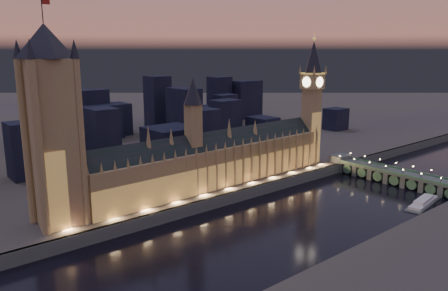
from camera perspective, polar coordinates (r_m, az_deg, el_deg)
ground_plane at (r=276.89m, az=6.58°, el=-9.74°), size 2000.00×2000.00×0.00m
north_bank at (r=727.58m, az=-24.47°, el=3.37°), size 2000.00×960.00×8.00m
embankment_wall at (r=303.27m, az=0.97°, el=-6.86°), size 2000.00×2.50×8.00m
palace_of_westminster at (r=313.87m, az=-1.09°, el=-1.93°), size 202.00×25.50×78.00m
victoria_tower at (r=252.59m, az=-21.62°, el=3.40°), size 31.68×31.68×121.46m
elizabeth_tower at (r=380.45m, az=11.43°, el=6.90°), size 18.00×18.00×109.74m
westminster_bridge at (r=373.54m, az=20.95°, el=-3.66°), size 16.48×113.00×15.90m
river_boat at (r=332.01m, az=24.61°, el=-6.74°), size 45.55×16.80×4.50m
city_backdrop at (r=479.94m, az=-12.58°, el=3.32°), size 478.57×215.63×85.26m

